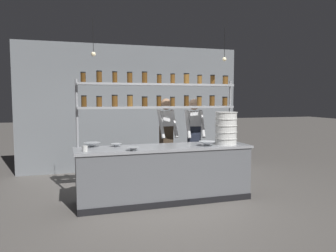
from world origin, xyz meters
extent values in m
plane|color=slate|center=(0.00, 0.00, 0.00)|extent=(40.00, 40.00, 0.00)
cube|color=gray|center=(0.00, 2.63, 1.49)|extent=(5.32, 0.12, 2.97)
cube|color=slate|center=(0.00, 0.00, 0.44)|extent=(2.86, 0.72, 0.88)
cube|color=#999BA0|center=(0.00, 0.00, 0.90)|extent=(2.92, 0.76, 0.04)
cube|color=black|center=(0.00, -0.36, 0.05)|extent=(2.86, 0.03, 0.10)
cylinder|color=#999BA0|center=(-1.38, 0.33, 1.02)|extent=(0.04, 0.04, 2.03)
cylinder|color=#999BA0|center=(1.38, 0.33, 1.02)|extent=(0.04, 0.04, 2.03)
cube|color=#999BA0|center=(0.00, 0.33, 1.56)|extent=(2.76, 0.28, 0.04)
cylinder|color=#513314|center=(-1.27, 0.33, 1.66)|extent=(0.09, 0.09, 0.17)
cylinder|color=black|center=(-1.27, 0.33, 1.76)|extent=(0.09, 0.09, 0.02)
cylinder|color=brown|center=(-1.02, 0.33, 1.66)|extent=(0.09, 0.09, 0.16)
cylinder|color=black|center=(-1.02, 0.33, 1.75)|extent=(0.09, 0.09, 0.02)
cylinder|color=brown|center=(-0.77, 0.33, 1.67)|extent=(0.10, 0.10, 0.18)
cylinder|color=black|center=(-0.77, 0.33, 1.77)|extent=(0.10, 0.10, 0.02)
cylinder|color=brown|center=(-0.51, 0.33, 1.67)|extent=(0.10, 0.10, 0.18)
cylinder|color=black|center=(-0.51, 0.33, 1.77)|extent=(0.10, 0.10, 0.02)
cylinder|color=#513314|center=(-0.25, 0.33, 1.65)|extent=(0.10, 0.10, 0.15)
cylinder|color=black|center=(-0.25, 0.33, 1.74)|extent=(0.10, 0.10, 0.02)
cylinder|color=#513314|center=(0.00, 0.33, 1.66)|extent=(0.08, 0.08, 0.17)
cylinder|color=black|center=(0.00, 0.33, 1.76)|extent=(0.08, 0.08, 0.02)
cylinder|color=brown|center=(0.25, 0.33, 1.65)|extent=(0.08, 0.08, 0.15)
cylinder|color=black|center=(0.25, 0.33, 1.74)|extent=(0.08, 0.08, 0.02)
cylinder|color=#513314|center=(0.51, 0.33, 1.67)|extent=(0.09, 0.09, 0.17)
cylinder|color=black|center=(0.51, 0.33, 1.76)|extent=(0.09, 0.09, 0.02)
cylinder|color=brown|center=(0.76, 0.33, 1.66)|extent=(0.09, 0.09, 0.16)
cylinder|color=black|center=(0.76, 0.33, 1.75)|extent=(0.09, 0.09, 0.02)
cylinder|color=brown|center=(1.01, 0.33, 1.67)|extent=(0.10, 0.10, 0.17)
cylinder|color=black|center=(1.01, 0.33, 1.76)|extent=(0.10, 0.10, 0.02)
cylinder|color=brown|center=(1.27, 0.33, 1.65)|extent=(0.09, 0.09, 0.15)
cylinder|color=black|center=(1.27, 0.33, 1.74)|extent=(0.10, 0.10, 0.02)
cube|color=#999BA0|center=(0.00, 0.33, 1.96)|extent=(2.76, 0.28, 0.04)
cylinder|color=#513314|center=(-1.27, 0.33, 2.05)|extent=(0.08, 0.08, 0.15)
cylinder|color=black|center=(-1.27, 0.33, 2.13)|extent=(0.08, 0.08, 0.02)
cylinder|color=#513314|center=(-1.02, 0.33, 2.06)|extent=(0.09, 0.09, 0.18)
cylinder|color=black|center=(-1.02, 0.33, 2.16)|extent=(0.09, 0.09, 0.02)
cylinder|color=#513314|center=(-0.76, 0.33, 2.06)|extent=(0.08, 0.08, 0.17)
cylinder|color=black|center=(-0.76, 0.33, 2.15)|extent=(0.08, 0.08, 0.02)
cylinder|color=#513314|center=(-0.51, 0.33, 2.06)|extent=(0.09, 0.09, 0.17)
cylinder|color=black|center=(-0.51, 0.33, 2.15)|extent=(0.09, 0.09, 0.02)
cylinder|color=#513314|center=(-0.25, 0.33, 2.06)|extent=(0.09, 0.09, 0.18)
cylinder|color=black|center=(-0.25, 0.33, 2.16)|extent=(0.09, 0.09, 0.02)
cylinder|color=#513314|center=(0.01, 0.33, 2.05)|extent=(0.08, 0.08, 0.14)
cylinder|color=black|center=(0.01, 0.33, 2.13)|extent=(0.08, 0.08, 0.02)
cylinder|color=brown|center=(0.25, 0.33, 2.05)|extent=(0.08, 0.08, 0.16)
cylinder|color=black|center=(0.25, 0.33, 2.14)|extent=(0.08, 0.08, 0.02)
cylinder|color=brown|center=(0.51, 0.33, 2.06)|extent=(0.10, 0.10, 0.17)
cylinder|color=black|center=(0.51, 0.33, 2.15)|extent=(0.10, 0.10, 0.02)
cylinder|color=brown|center=(0.76, 0.33, 2.05)|extent=(0.08, 0.08, 0.15)
cylinder|color=black|center=(0.76, 0.33, 2.13)|extent=(0.08, 0.08, 0.02)
cylinder|color=brown|center=(1.02, 0.33, 2.05)|extent=(0.08, 0.08, 0.15)
cylinder|color=black|center=(1.02, 0.33, 2.13)|extent=(0.08, 0.08, 0.02)
cylinder|color=brown|center=(1.28, 0.33, 2.04)|extent=(0.10, 0.10, 0.14)
cylinder|color=black|center=(1.28, 0.33, 2.13)|extent=(0.10, 0.10, 0.02)
cylinder|color=black|center=(0.21, 0.83, 0.41)|extent=(0.11, 0.11, 0.83)
cylinder|color=black|center=(0.37, 0.86, 0.41)|extent=(0.11, 0.11, 0.83)
cube|color=#473828|center=(0.29, 0.85, 1.00)|extent=(0.25, 0.21, 0.36)
cube|color=white|center=(0.29, 0.85, 1.33)|extent=(0.25, 0.22, 0.29)
sphere|color=#A37A5B|center=(0.29, 0.85, 1.61)|extent=(0.22, 0.22, 0.22)
cylinder|color=white|center=(0.16, 0.76, 1.23)|extent=(0.12, 0.26, 0.54)
cylinder|color=white|center=(0.45, 0.82, 1.23)|extent=(0.12, 0.26, 0.54)
cylinder|color=black|center=(0.75, 0.75, 0.41)|extent=(0.11, 0.11, 0.82)
cylinder|color=black|center=(0.91, 0.74, 0.41)|extent=(0.11, 0.11, 0.82)
cube|color=#232838|center=(0.83, 0.74, 1.00)|extent=(0.23, 0.18, 0.36)
cube|color=white|center=(0.83, 0.74, 1.32)|extent=(0.23, 0.19, 0.29)
sphere|color=tan|center=(0.83, 0.74, 1.60)|extent=(0.22, 0.22, 0.22)
cylinder|color=white|center=(0.68, 0.69, 1.22)|extent=(0.08, 0.25, 0.54)
cylinder|color=white|center=(0.97, 0.68, 1.22)|extent=(0.08, 0.25, 0.54)
cylinder|color=white|center=(1.08, -0.10, 0.97)|extent=(0.36, 0.36, 0.10)
cylinder|color=silver|center=(1.08, -0.10, 1.03)|extent=(0.38, 0.38, 0.01)
cylinder|color=white|center=(1.08, -0.10, 1.08)|extent=(0.36, 0.36, 0.10)
cylinder|color=silver|center=(1.08, -0.10, 1.14)|extent=(0.38, 0.38, 0.01)
cylinder|color=white|center=(1.08, -0.10, 1.20)|extent=(0.36, 0.36, 0.10)
cylinder|color=silver|center=(1.08, -0.10, 1.25)|extent=(0.38, 0.38, 0.01)
cylinder|color=white|center=(1.08, -0.10, 1.31)|extent=(0.36, 0.36, 0.10)
cylinder|color=silver|center=(1.08, -0.10, 1.36)|extent=(0.38, 0.38, 0.01)
cylinder|color=white|center=(1.08, -0.10, 1.42)|extent=(0.36, 0.36, 0.10)
cylinder|color=silver|center=(1.08, -0.10, 1.48)|extent=(0.38, 0.38, 0.01)
cylinder|color=silver|center=(-0.77, 0.21, 0.93)|extent=(0.08, 0.08, 0.01)
cone|color=silver|center=(-0.77, 0.21, 0.95)|extent=(0.18, 0.18, 0.05)
cylinder|color=#B2B7BC|center=(-0.58, -0.28, 0.93)|extent=(0.09, 0.09, 0.01)
cone|color=#B2B7BC|center=(-0.58, -0.28, 0.95)|extent=(0.20, 0.20, 0.05)
cylinder|color=#B2B7BC|center=(-1.16, 0.27, 0.93)|extent=(0.12, 0.12, 0.01)
cone|color=#B2B7BC|center=(-1.16, 0.27, 0.96)|extent=(0.27, 0.27, 0.08)
cylinder|color=silver|center=(0.70, -0.16, 0.93)|extent=(0.13, 0.13, 0.01)
cone|color=silver|center=(0.70, -0.16, 0.96)|extent=(0.29, 0.29, 0.08)
cylinder|color=silver|center=(-1.29, -0.14, 0.96)|extent=(0.08, 0.08, 0.08)
cylinder|color=black|center=(-1.13, 0.00, 2.66)|extent=(0.01, 0.01, 0.53)
sphere|color=#F9E5B2|center=(-1.13, 0.00, 2.39)|extent=(0.07, 0.07, 0.07)
cylinder|color=black|center=(1.08, 0.00, 2.66)|extent=(0.01, 0.01, 0.53)
sphere|color=#F9E5B2|center=(1.08, 0.00, 2.39)|extent=(0.07, 0.07, 0.07)
camera|label=1|loc=(-1.53, -5.17, 1.72)|focal=35.00mm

